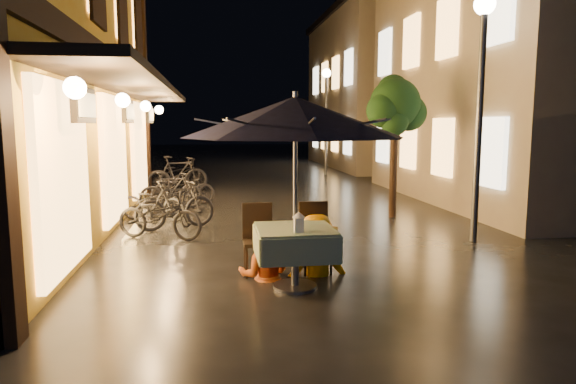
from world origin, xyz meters
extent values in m
plane|color=black|center=(0.00, 0.00, 0.00)|extent=(90.00, 90.00, 0.00)
cube|color=black|center=(-3.47, 4.00, 3.30)|extent=(0.12, 11.00, 0.35)
cube|color=black|center=(-2.90, 4.00, 2.75)|extent=(1.20, 10.50, 0.12)
cube|color=#F8AD54|center=(-3.44, 5.50, 4.60)|extent=(0.10, 0.90, 1.50)
cube|color=#F8AD54|center=(-3.44, 8.00, 4.60)|extent=(0.10, 0.90, 1.50)
cube|color=#F8AD54|center=(-3.44, 0.50, 1.40)|extent=(0.10, 2.20, 2.40)
cube|color=#F8AD54|center=(-3.44, 4.00, 1.40)|extent=(0.10, 2.20, 2.40)
cube|color=#F8AD54|center=(-3.44, 7.50, 1.40)|extent=(0.10, 2.20, 2.40)
cube|color=tan|center=(7.50, 6.50, 3.25)|extent=(7.00, 9.00, 6.50)
cube|color=#F8AD54|center=(3.95, 3.20, 1.50)|extent=(0.10, 1.00, 1.40)
cube|color=#F8AD54|center=(3.95, 3.20, 4.30)|extent=(0.10, 1.00, 1.40)
cube|color=#F8AD54|center=(3.95, 5.40, 1.50)|extent=(0.10, 1.00, 1.40)
cube|color=#F8AD54|center=(3.95, 5.40, 4.30)|extent=(0.10, 1.00, 1.40)
cube|color=#F8AD54|center=(3.95, 7.60, 1.50)|extent=(0.10, 1.00, 1.40)
cube|color=#F8AD54|center=(3.95, 7.60, 4.30)|extent=(0.10, 1.00, 1.40)
cube|color=#F8AD54|center=(3.95, 9.80, 1.50)|extent=(0.10, 1.00, 1.40)
cube|color=#F8AD54|center=(3.95, 9.80, 4.30)|extent=(0.10, 1.00, 1.40)
cube|color=tan|center=(7.50, 18.00, 3.50)|extent=(7.00, 10.00, 7.00)
cube|color=black|center=(7.50, 18.00, 7.15)|extent=(7.30, 10.30, 0.30)
cube|color=#F8AD54|center=(3.95, 14.20, 1.50)|extent=(0.10, 1.00, 1.40)
cube|color=#F8AD54|center=(3.95, 14.20, 4.30)|extent=(0.10, 1.00, 1.40)
cube|color=#F8AD54|center=(3.95, 16.40, 1.50)|extent=(0.10, 1.00, 1.40)
cube|color=#F8AD54|center=(3.95, 16.40, 4.30)|extent=(0.10, 1.00, 1.40)
cube|color=#F8AD54|center=(3.95, 18.60, 1.50)|extent=(0.10, 1.00, 1.40)
cube|color=#F8AD54|center=(3.95, 18.60, 4.30)|extent=(0.10, 1.00, 1.40)
cube|color=#F8AD54|center=(3.95, 20.80, 1.50)|extent=(0.10, 1.00, 1.40)
cube|color=#F8AD54|center=(3.95, 20.80, 4.30)|extent=(0.10, 1.00, 1.40)
cylinder|color=black|center=(2.40, 4.50, 1.10)|extent=(0.16, 0.16, 2.20)
sphere|color=black|center=(2.40, 4.50, 2.50)|extent=(1.10, 1.10, 1.10)
sphere|color=black|center=(2.75, 4.60, 2.30)|extent=(0.80, 0.80, 0.80)
sphere|color=black|center=(2.10, 4.35, 2.35)|extent=(0.76, 0.76, 0.76)
sphere|color=black|center=(2.45, 4.80, 2.80)|extent=(0.70, 0.70, 0.70)
sphere|color=black|center=(2.30, 4.25, 2.10)|extent=(0.60, 0.60, 0.60)
cylinder|color=#59595E|center=(3.00, 2.00, 2.00)|extent=(0.12, 0.12, 4.00)
sphere|color=beige|center=(3.00, 2.00, 4.05)|extent=(0.36, 0.36, 0.36)
cylinder|color=#59595E|center=(3.00, 14.00, 2.00)|extent=(0.12, 0.12, 4.00)
sphere|color=beige|center=(3.00, 14.00, 4.05)|extent=(0.36, 0.36, 0.36)
cylinder|color=#59595E|center=(-0.55, -0.11, 0.36)|extent=(0.10, 0.10, 0.72)
cylinder|color=#59595E|center=(-0.55, -0.11, 0.02)|extent=(0.56, 0.56, 0.04)
cube|color=#2B5E38|center=(-0.55, -0.11, 0.75)|extent=(0.95, 0.95, 0.06)
cube|color=#2B5E38|center=(-0.08, -0.11, 0.58)|extent=(0.04, 0.95, 0.33)
cube|color=#2B5E38|center=(-1.03, -0.11, 0.58)|extent=(0.04, 0.95, 0.33)
cube|color=#2B5E38|center=(-0.55, 0.37, 0.58)|extent=(0.95, 0.04, 0.33)
cube|color=#2B5E38|center=(-0.55, -0.58, 0.58)|extent=(0.95, 0.04, 0.33)
cylinder|color=#59595E|center=(-0.55, -0.11, 1.15)|extent=(0.05, 0.05, 2.30)
cone|color=black|center=(-0.55, -0.11, 2.15)|extent=(2.77, 2.77, 0.50)
cylinder|color=#59595E|center=(-0.55, -0.11, 2.40)|extent=(0.06, 0.06, 0.12)
cube|color=black|center=(-0.95, 0.54, 0.45)|extent=(0.42, 0.42, 0.05)
cube|color=black|center=(-0.95, 0.73, 0.70)|extent=(0.42, 0.04, 0.55)
cylinder|color=black|center=(-1.13, 0.36, 0.21)|extent=(0.04, 0.04, 0.43)
cylinder|color=black|center=(-0.77, 0.36, 0.21)|extent=(0.04, 0.04, 0.43)
cylinder|color=black|center=(-1.13, 0.72, 0.21)|extent=(0.04, 0.04, 0.43)
cylinder|color=black|center=(-0.77, 0.72, 0.21)|extent=(0.04, 0.04, 0.43)
cube|color=black|center=(-0.15, 0.54, 0.45)|extent=(0.42, 0.42, 0.05)
cube|color=black|center=(-0.15, 0.73, 0.70)|extent=(0.42, 0.04, 0.55)
cylinder|color=black|center=(-0.33, 0.36, 0.21)|extent=(0.04, 0.04, 0.43)
cylinder|color=black|center=(0.03, 0.36, 0.21)|extent=(0.04, 0.04, 0.43)
cylinder|color=black|center=(-0.33, 0.72, 0.21)|extent=(0.04, 0.04, 0.43)
cylinder|color=black|center=(0.03, 0.72, 0.21)|extent=(0.04, 0.04, 0.43)
cube|color=white|center=(-0.55, -0.39, 0.87)|extent=(0.11, 0.11, 0.18)
cube|color=#FFD88C|center=(-0.55, -0.39, 0.86)|extent=(0.07, 0.07, 0.12)
cone|color=white|center=(-0.55, -0.39, 0.99)|extent=(0.16, 0.16, 0.07)
imported|color=#CE5A1D|center=(-0.89, 0.41, 0.76)|extent=(0.81, 0.68, 1.51)
imported|color=#FB9800|center=(-0.16, 0.46, 0.81)|extent=(1.07, 0.64, 1.62)
imported|color=black|center=(-2.52, 2.98, 0.43)|extent=(1.74, 1.19, 0.87)
imported|color=black|center=(-2.30, 3.83, 0.49)|extent=(1.67, 1.06, 0.98)
imported|color=black|center=(-2.84, 4.83, 0.40)|extent=(1.61, 1.12, 0.80)
imported|color=black|center=(-2.56, 6.28, 0.46)|extent=(1.58, 0.80, 0.92)
imported|color=black|center=(-2.32, 6.95, 0.42)|extent=(1.63, 0.66, 0.84)
imported|color=black|center=(-2.59, 9.19, 0.56)|extent=(1.93, 1.16, 1.12)
imported|color=black|center=(-2.66, 10.00, 0.50)|extent=(1.98, 1.07, 0.99)
camera|label=1|loc=(-1.57, -6.33, 2.08)|focal=32.00mm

